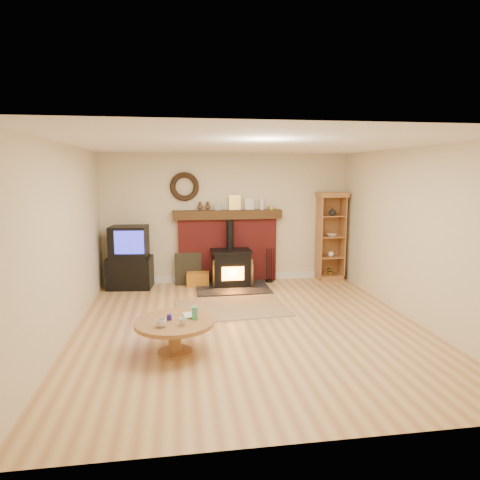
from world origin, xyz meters
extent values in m
plane|color=#B47C4B|center=(0.00, 0.00, 0.00)|extent=(5.50, 5.50, 0.00)
cube|color=beige|center=(0.00, 2.75, 1.30)|extent=(5.00, 0.02, 2.60)
cube|color=beige|center=(0.00, -2.75, 1.30)|extent=(5.00, 0.02, 2.60)
cube|color=beige|center=(-2.50, 0.00, 1.30)|extent=(0.02, 5.50, 2.60)
cube|color=beige|center=(2.50, 0.00, 1.30)|extent=(0.02, 5.50, 2.60)
cube|color=white|center=(0.00, 0.00, 2.60)|extent=(5.00, 5.50, 0.02)
cube|color=white|center=(0.00, 2.73, 0.06)|extent=(5.00, 0.04, 0.12)
torus|color=black|center=(-0.85, 2.69, 1.95)|extent=(0.57, 0.11, 0.57)
cube|color=maroon|center=(0.00, 2.67, 0.65)|extent=(2.00, 0.15, 1.30)
cube|color=#331E10|center=(0.00, 2.64, 1.39)|extent=(2.20, 0.22, 0.18)
cube|color=#999999|center=(-0.20, 2.65, 1.55)|extent=(0.13, 0.05, 0.14)
cube|color=gold|center=(0.15, 2.67, 1.63)|extent=(0.24, 0.06, 0.30)
cube|color=white|center=(0.45, 2.67, 1.59)|extent=(0.18, 0.05, 0.22)
cylinder|color=white|center=(0.70, 2.65, 1.59)|extent=(0.08, 0.08, 0.22)
cylinder|color=gold|center=(0.90, 2.65, 1.51)|extent=(0.14, 0.14, 0.07)
cube|color=black|center=(0.02, 2.10, 0.01)|extent=(1.40, 1.00, 0.03)
cube|color=black|center=(0.02, 2.30, 0.36)|extent=(0.71, 0.50, 0.66)
cube|color=black|center=(0.02, 2.30, 0.71)|extent=(0.78, 0.55, 0.04)
cylinder|color=black|center=(0.02, 2.45, 1.01)|extent=(0.14, 0.14, 0.56)
cube|color=orange|center=(0.02, 2.04, 0.31)|extent=(0.42, 0.02, 0.26)
cube|color=black|center=(-0.30, 2.10, 0.33)|extent=(0.17, 0.23, 0.52)
cube|color=black|center=(0.35, 2.10, 0.33)|extent=(0.17, 0.23, 0.52)
cube|color=brown|center=(-0.15, 0.90, 0.01)|extent=(1.91, 1.38, 0.01)
cube|color=black|center=(-1.94, 2.47, 0.30)|extent=(0.89, 0.66, 0.61)
cube|color=black|center=(-1.94, 2.47, 0.91)|extent=(0.74, 0.64, 0.61)
cube|color=#292CD1|center=(-1.90, 2.18, 0.94)|extent=(0.55, 0.08, 0.44)
cube|color=#965A31|center=(2.14, 2.53, 0.05)|extent=(0.53, 0.38, 0.10)
cube|color=#965A31|center=(2.14, 2.71, 0.89)|extent=(0.53, 0.02, 1.68)
cube|color=#965A31|center=(1.89, 2.53, 0.89)|extent=(0.02, 0.38, 1.68)
cube|color=#965A31|center=(2.40, 2.53, 0.89)|extent=(0.02, 0.38, 1.68)
cube|color=#965A31|center=(2.14, 2.53, 1.78)|extent=(0.59, 0.42, 0.10)
cube|color=#965A31|center=(2.14, 2.53, 0.48)|extent=(0.49, 0.34, 0.02)
cube|color=#965A31|center=(2.14, 2.53, 0.91)|extent=(0.49, 0.34, 0.02)
cube|color=#965A31|center=(2.14, 2.53, 1.34)|extent=(0.49, 0.34, 0.02)
imported|color=white|center=(2.14, 2.48, 1.44)|extent=(0.16, 0.16, 0.16)
imported|color=white|center=(2.14, 2.48, 0.95)|extent=(0.21, 0.21, 0.05)
sphere|color=white|center=(2.14, 2.48, 0.55)|extent=(0.12, 0.12, 0.12)
imported|color=#44A07B|center=(2.14, 2.48, 0.20)|extent=(0.18, 0.16, 0.20)
cube|color=#C9CD1C|center=(-0.63, 2.40, 0.14)|extent=(0.46, 0.31, 0.27)
cube|color=black|center=(-0.81, 2.55, 0.32)|extent=(0.53, 0.14, 0.63)
cylinder|color=black|center=(0.83, 2.50, 0.02)|extent=(0.16, 0.16, 0.04)
cylinder|color=black|center=(0.78, 2.50, 0.35)|extent=(0.02, 0.02, 0.70)
cylinder|color=black|center=(0.83, 2.50, 0.35)|extent=(0.02, 0.02, 0.70)
cylinder|color=black|center=(0.88, 2.50, 0.35)|extent=(0.02, 0.02, 0.70)
cylinder|color=black|center=(0.93, 2.50, 0.35)|extent=(0.02, 0.02, 0.70)
cylinder|color=brown|center=(-1.08, -0.77, 0.01)|extent=(0.43, 0.43, 0.03)
cylinder|color=brown|center=(-1.08, -0.77, 0.20)|extent=(0.16, 0.16, 0.34)
cylinder|color=brown|center=(-1.08, -0.77, 0.39)|extent=(0.99, 0.99, 0.05)
imported|color=white|center=(-1.23, -0.97, 0.47)|extent=(0.12, 0.12, 0.10)
imported|color=white|center=(-0.98, -0.95, 0.47)|extent=(0.10, 0.10, 0.09)
imported|color=#4C331E|center=(-0.96, -0.64, 0.43)|extent=(0.16, 0.22, 0.02)
cylinder|color=navy|center=(-1.14, -0.74, 0.45)|extent=(0.06, 0.06, 0.07)
cube|color=#44A07B|center=(-0.83, -0.75, 0.50)|extent=(0.07, 0.07, 0.16)
camera|label=1|loc=(-1.02, -5.87, 2.22)|focal=32.00mm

